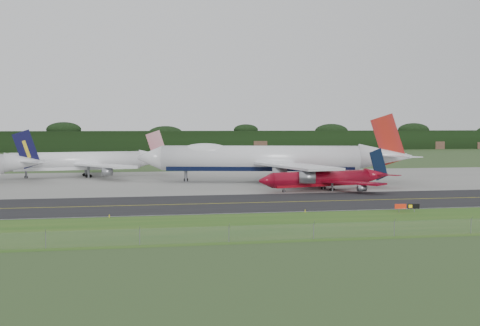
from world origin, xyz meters
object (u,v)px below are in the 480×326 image
(jet_red_737, at_px, (328,179))
(jet_star_tail, at_px, (86,161))
(jet_ba_747, at_px, (270,159))
(taxiway_sign, at_px, (407,206))

(jet_red_737, bearing_deg, jet_star_tail, 137.72)
(jet_ba_747, height_order, jet_star_tail, jet_ba_747)
(taxiway_sign, bearing_deg, jet_star_tail, 122.08)
(jet_ba_747, relative_size, jet_star_tail, 1.39)
(jet_red_737, xyz_separation_m, jet_star_tail, (-58.78, 53.44, 1.96))
(jet_star_tail, distance_m, taxiway_sign, 112.58)
(jet_star_tail, relative_size, taxiway_sign, 11.74)
(jet_ba_747, xyz_separation_m, taxiway_sign, (9.35, -66.45, -5.40))
(jet_ba_747, distance_m, taxiway_sign, 67.32)
(jet_red_737, height_order, taxiway_sign, jet_red_737)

